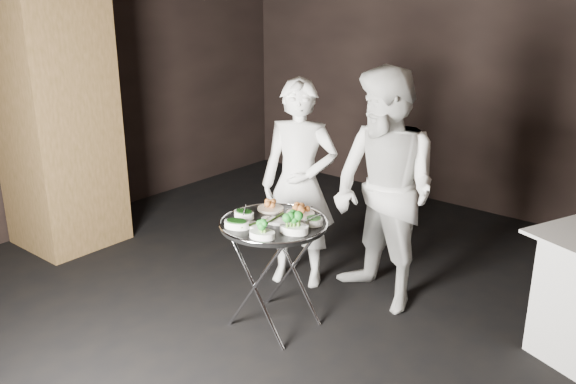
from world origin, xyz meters
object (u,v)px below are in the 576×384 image
Objects in this scene: waiter_left at (299,185)px; waiter_right at (384,191)px; serving_tray at (274,223)px; tray_stand at (274,270)px.

waiter_left is 0.70m from waiter_right.
serving_tray is 0.41× the size of waiter_right.
serving_tray is 0.45× the size of waiter_left.
waiter_left is at bearing 114.75° from tray_stand.
tray_stand is at bearing -101.03° from waiter_right.
waiter_left is at bearing 114.75° from serving_tray.
tray_stand is at bearing 0.00° from serving_tray.
serving_tray reaches higher than tray_stand.
tray_stand is 0.34m from serving_tray.
tray_stand is at bearing -89.22° from waiter_left.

